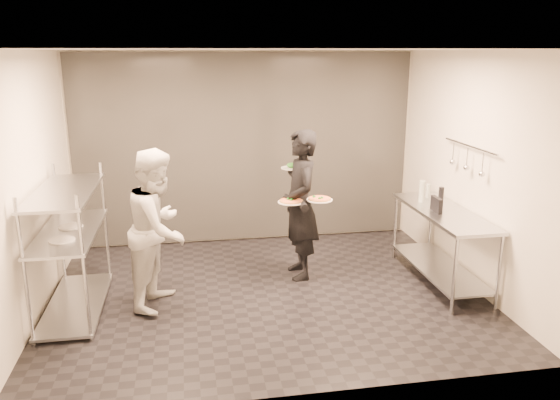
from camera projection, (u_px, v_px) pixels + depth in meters
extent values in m
cube|color=black|center=(266.00, 294.00, 6.47)|extent=(5.00, 4.00, 0.00)
cube|color=silver|center=(265.00, 49.00, 5.73)|extent=(5.00, 4.00, 0.00)
cube|color=beige|center=(246.00, 148.00, 8.00)|extent=(5.00, 0.00, 2.80)
cube|color=beige|center=(303.00, 237.00, 4.20)|extent=(5.00, 0.00, 2.80)
cube|color=beige|center=(29.00, 188.00, 5.69)|extent=(0.00, 4.00, 2.80)
cube|color=beige|center=(472.00, 171.00, 6.51)|extent=(0.00, 4.00, 2.80)
cube|color=white|center=(246.00, 149.00, 7.98)|extent=(4.90, 0.04, 2.74)
cylinder|color=#AFB2B6|center=(24.00, 274.00, 5.14)|extent=(0.04, 0.04, 1.50)
cylinder|color=#AFB2B6|center=(59.00, 225.00, 6.61)|extent=(0.04, 0.04, 1.50)
cylinder|color=#AFB2B6|center=(84.00, 270.00, 5.23)|extent=(0.04, 0.04, 1.50)
cylinder|color=#AFB2B6|center=(106.00, 222.00, 6.70)|extent=(0.04, 0.04, 1.50)
cube|color=#A1A4AA|center=(77.00, 304.00, 6.11)|extent=(0.60, 1.60, 0.03)
cube|color=#A1A4AA|center=(69.00, 232.00, 5.88)|extent=(0.60, 1.60, 0.03)
cube|color=#A1A4AA|center=(65.00, 191.00, 5.76)|extent=(0.60, 1.60, 0.03)
cylinder|color=silver|center=(62.00, 240.00, 5.54)|extent=(0.26, 0.26, 0.01)
cylinder|color=silver|center=(70.00, 227.00, 5.97)|extent=(0.26, 0.26, 0.01)
cylinder|color=#AFB2B6|center=(455.00, 276.00, 5.85)|extent=(0.04, 0.04, 0.90)
cylinder|color=#AFB2B6|center=(395.00, 227.00, 7.49)|extent=(0.04, 0.04, 0.90)
cylinder|color=#AFB2B6|center=(499.00, 273.00, 5.94)|extent=(0.04, 0.04, 0.90)
cylinder|color=#AFB2B6|center=(431.00, 225.00, 7.57)|extent=(0.04, 0.04, 0.90)
cube|color=#A1A4AA|center=(439.00, 267.00, 6.78)|extent=(0.57, 1.71, 0.03)
cube|color=#A1A4AA|center=(444.00, 212.00, 6.59)|extent=(0.60, 1.80, 0.04)
cylinder|color=#AFB2B6|center=(470.00, 146.00, 6.43)|extent=(0.02, 1.20, 0.02)
cylinder|color=#AFB2B6|center=(483.00, 163.00, 6.12)|extent=(0.01, 0.01, 0.22)
sphere|color=#AFB2B6|center=(482.00, 174.00, 6.16)|extent=(0.07, 0.07, 0.07)
cylinder|color=#AFB2B6|center=(467.00, 157.00, 6.46)|extent=(0.01, 0.01, 0.22)
sphere|color=#AFB2B6|center=(466.00, 168.00, 6.49)|extent=(0.07, 0.07, 0.07)
cylinder|color=#AFB2B6|center=(453.00, 152.00, 6.79)|extent=(0.01, 0.01, 0.22)
sphere|color=#AFB2B6|center=(453.00, 162.00, 6.82)|extent=(0.07, 0.07, 0.07)
imported|color=black|center=(300.00, 205.00, 6.77)|extent=(0.48, 0.70, 1.87)
imported|color=silver|center=(159.00, 228.00, 6.02)|extent=(0.92, 1.04, 1.78)
cylinder|color=silver|center=(291.00, 202.00, 6.57)|extent=(0.32, 0.32, 0.01)
cylinder|color=#A36F3B|center=(291.00, 201.00, 6.56)|extent=(0.28, 0.28, 0.02)
cylinder|color=#BA3418|center=(291.00, 200.00, 6.56)|extent=(0.25, 0.25, 0.01)
sphere|color=#145A15|center=(291.00, 200.00, 6.56)|extent=(0.04, 0.04, 0.04)
cylinder|color=silver|center=(320.00, 200.00, 6.58)|extent=(0.31, 0.31, 0.01)
cylinder|color=#A36F3B|center=(320.00, 199.00, 6.58)|extent=(0.28, 0.28, 0.02)
cylinder|color=#BA3418|center=(320.00, 198.00, 6.58)|extent=(0.24, 0.24, 0.01)
sphere|color=#145A15|center=(320.00, 197.00, 6.58)|extent=(0.04, 0.04, 0.04)
cylinder|color=silver|center=(292.00, 168.00, 6.88)|extent=(0.27, 0.27, 0.01)
ellipsoid|color=#185D17|center=(292.00, 165.00, 6.88)|extent=(0.13, 0.13, 0.07)
cube|color=black|center=(436.00, 205.00, 6.52)|extent=(0.06, 0.25, 0.18)
cylinder|color=#94A194|center=(422.00, 191.00, 6.96)|extent=(0.08, 0.08, 0.27)
cylinder|color=#94A194|center=(428.00, 191.00, 7.14)|extent=(0.06, 0.06, 0.18)
cylinder|color=black|center=(441.00, 196.00, 6.81)|extent=(0.07, 0.07, 0.23)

